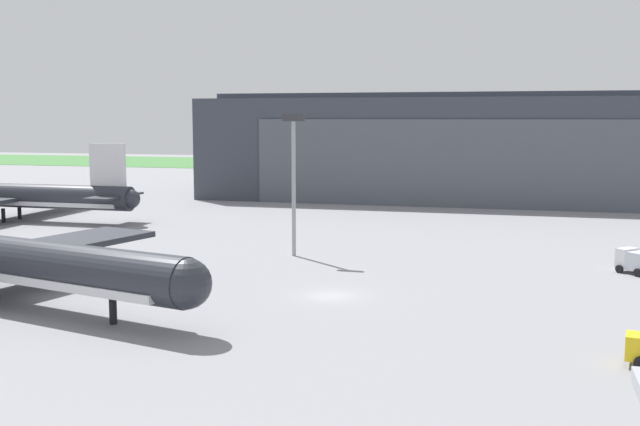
{
  "coord_description": "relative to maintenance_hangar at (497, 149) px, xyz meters",
  "views": [
    {
      "loc": [
        15.42,
        -61.62,
        15.1
      ],
      "look_at": [
        -5.75,
        17.73,
        4.75
      ],
      "focal_mm": 42.92,
      "sensor_mm": 36.0,
      "label": 1
    }
  ],
  "objects": [
    {
      "name": "maintenance_hangar",
      "position": [
        0.0,
        0.0,
        0.0
      ],
      "size": [
        106.68,
        30.76,
        19.57
      ],
      "color": "#383D47",
      "rests_on": "ground_plane"
    },
    {
      "name": "ground_plane",
      "position": [
        -10.6,
        -81.97,
        -9.33
      ],
      "size": [
        440.0,
        440.0,
        0.0
      ],
      "primitive_type": "plane",
      "color": "gray"
    },
    {
      "name": "stair_truck",
      "position": [
        15.67,
        -65.46,
        -8.05
      ],
      "size": [
        3.9,
        3.91,
        2.35
      ],
      "color": "silver",
      "rests_on": "ground_plane"
    },
    {
      "name": "airliner_far_left",
      "position": [
        -68.83,
        -48.21,
        -5.72
      ],
      "size": [
        45.21,
        35.64,
        11.4
      ],
      "color": "#282B33",
      "rests_on": "ground_plane"
    },
    {
      "name": "grass_field_strip",
      "position": [
        -10.6,
        92.03,
        -9.29
      ],
      "size": [
        440.0,
        56.0,
        0.08
      ],
      "primitive_type": "cube",
      "color": "#457C3E",
      "rests_on": "ground_plane"
    },
    {
      "name": "apron_light_mast",
      "position": [
        -19.16,
        -64.75,
        -0.06
      ],
      "size": [
        2.4,
        0.5,
        15.43
      ],
      "color": "#99999E",
      "rests_on": "ground_plane"
    }
  ]
}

